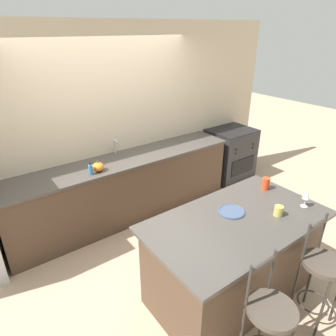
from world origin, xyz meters
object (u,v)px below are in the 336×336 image
(dinner_plate, at_px, (232,211))
(soap_bottle, at_px, (91,170))
(oven_range, at_px, (230,154))
(bar_stool_near, at_px, (269,320))
(pumpkin_decoration, at_px, (98,167))
(bar_stool_far, at_px, (320,272))
(coffee_mug, at_px, (279,211))
(tumbler_cup, at_px, (266,184))
(wine_glass, at_px, (307,194))

(dinner_plate, relative_size, soap_bottle, 1.64)
(oven_range, relative_size, dinner_plate, 3.60)
(bar_stool_near, distance_m, pumpkin_decoration, 2.53)
(bar_stool_near, xyz_separation_m, bar_stool_far, (0.78, 0.03, 0.00))
(pumpkin_decoration, height_order, soap_bottle, soap_bottle)
(bar_stool_near, distance_m, dinner_plate, 1.01)
(oven_range, distance_m, pumpkin_decoration, 2.67)
(oven_range, height_order, coffee_mug, coffee_mug)
(bar_stool_far, relative_size, coffee_mug, 9.23)
(soap_bottle, bearing_deg, oven_range, 3.90)
(dinner_plate, height_order, pumpkin_decoration, pumpkin_decoration)
(oven_range, xyz_separation_m, tumbler_cup, (-1.29, -1.71, 0.54))
(dinner_plate, xyz_separation_m, wine_glass, (0.68, -0.36, 0.13))
(tumbler_cup, bearing_deg, soap_bottle, 133.40)
(coffee_mug, distance_m, tumbler_cup, 0.52)
(oven_range, distance_m, bar_stool_near, 3.55)
(bar_stool_far, bearing_deg, tumbler_cup, 71.46)
(bar_stool_near, xyz_separation_m, coffee_mug, (0.76, 0.53, 0.41))
(wine_glass, height_order, soap_bottle, wine_glass)
(coffee_mug, height_order, soap_bottle, soap_bottle)
(oven_range, relative_size, wine_glass, 4.75)
(wine_glass, xyz_separation_m, tumbler_cup, (-0.02, 0.46, -0.07))
(oven_range, relative_size, bar_stool_far, 0.86)
(bar_stool_near, bearing_deg, dinner_plate, 62.40)
(coffee_mug, bearing_deg, pumpkin_decoration, 116.84)
(bar_stool_far, height_order, wine_glass, wine_glass)
(oven_range, relative_size, bar_stool_near, 0.86)
(pumpkin_decoration, bearing_deg, bar_stool_near, -84.64)
(wine_glass, bearing_deg, soap_bottle, 126.37)
(pumpkin_decoration, distance_m, soap_bottle, 0.12)
(bar_stool_far, height_order, coffee_mug, bar_stool_far)
(pumpkin_decoration, xyz_separation_m, soap_bottle, (-0.11, -0.04, 0.01))
(bar_stool_far, xyz_separation_m, tumbler_cup, (0.30, 0.90, 0.42))
(tumbler_cup, relative_size, pumpkin_decoration, 0.94)
(dinner_plate, relative_size, coffee_mug, 2.20)
(dinner_plate, height_order, wine_glass, wine_glass)
(oven_range, distance_m, tumbler_cup, 2.21)
(pumpkin_decoration, bearing_deg, coffee_mug, -63.16)
(bar_stool_near, bearing_deg, tumbler_cup, 40.58)
(oven_range, relative_size, pumpkin_decoration, 6.38)
(bar_stool_near, xyz_separation_m, dinner_plate, (0.43, 0.83, 0.36))
(wine_glass, height_order, coffee_mug, wine_glass)
(wine_glass, bearing_deg, pumpkin_decoration, 123.66)
(oven_range, bearing_deg, bar_stool_far, -121.45)
(bar_stool_near, bearing_deg, oven_range, 47.92)
(wine_glass, xyz_separation_m, soap_bottle, (-1.46, 1.98, -0.08))
(dinner_plate, xyz_separation_m, soap_bottle, (-0.78, 1.62, 0.05))
(soap_bottle, bearing_deg, bar_stool_far, -64.95)
(bar_stool_far, distance_m, dinner_plate, 0.95)
(bar_stool_near, distance_m, coffee_mug, 1.01)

